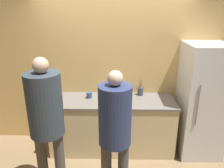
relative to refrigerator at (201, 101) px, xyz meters
name	(u,v)px	position (x,y,z in m)	size (l,w,h in m)	color
ground_plane	(112,161)	(-1.42, -0.36, -0.91)	(14.00, 14.00, 0.00)	#8C704C
wall_back	(113,70)	(-1.42, 0.38, 0.39)	(5.20, 0.06, 2.60)	#E0B266
counter	(112,124)	(-1.42, 0.04, -0.46)	(2.04, 0.72, 0.90)	beige
refrigerator	(201,101)	(0.00, 0.00, 0.00)	(0.65, 0.74, 1.81)	white
person_left	(46,115)	(-2.19, -0.94, 0.21)	(0.41, 0.41, 1.81)	#4C4742
person_center	(115,126)	(-1.37, -1.03, 0.12)	(0.38, 0.38, 1.69)	#4C4742
fruit_bowl	(111,96)	(-1.45, 0.10, 0.03)	(0.26, 0.26, 0.12)	beige
utensil_crock	(140,91)	(-0.95, 0.24, 0.07)	(0.09, 0.09, 0.29)	#3D424C
bottle_amber	(61,100)	(-2.20, -0.21, 0.09)	(0.07, 0.07, 0.25)	brown
cup_blue	(89,95)	(-1.80, 0.10, 0.04)	(0.09, 0.09, 0.10)	#335184
cup_white	(59,96)	(-2.28, 0.04, 0.04)	(0.07, 0.07, 0.10)	white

